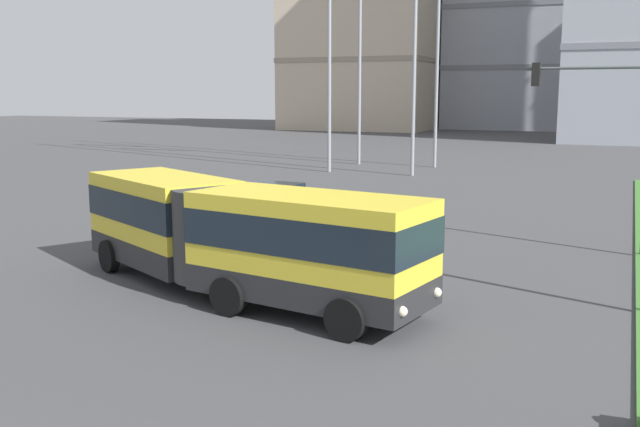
# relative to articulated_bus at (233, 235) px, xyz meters

# --- Properties ---
(articulated_bus) EXTENTS (11.86, 6.07, 3.00)m
(articulated_bus) POSITION_rel_articulated_bus_xyz_m (0.00, 0.00, 0.00)
(articulated_bus) COLOR yellow
(articulated_bus) RESTS_ON ground
(car_maroon_sedan) EXTENTS (4.56, 2.37, 1.58)m
(car_maroon_sedan) POSITION_rel_articulated_bus_xyz_m (-4.34, 11.09, -0.90)
(car_maroon_sedan) COLOR maroon
(car_maroon_sedan) RESTS_ON ground
(traffic_light_far_right) EXTENTS (4.13, 0.28, 6.49)m
(traffic_light_far_right) POSITION_rel_articulated_bus_xyz_m (9.10, 9.44, 2.79)
(traffic_light_far_right) COLOR #474C51
(traffic_light_far_right) RESTS_ON ground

